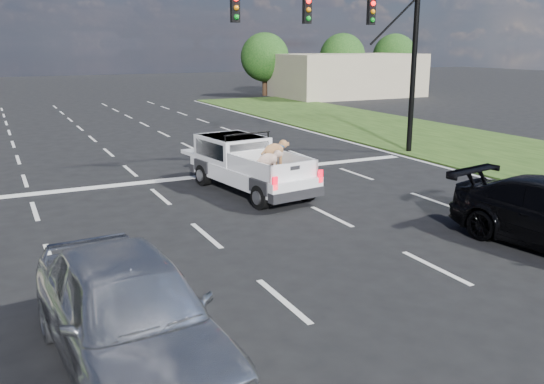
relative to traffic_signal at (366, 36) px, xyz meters
The scene contains 9 objects.
ground 13.58m from the traffic_signal, 124.43° to the right, with size 160.00×160.00×0.00m, color black.
road_markings 9.46m from the traffic_signal, 151.33° to the right, with size 17.75×60.00×0.01m.
traffic_signal is the anchor object (origin of this frame).
building_right 27.93m from the traffic_signal, 57.79° to the left, with size 12.00×7.00×3.60m, color tan.
tree_far_d 28.91m from the traffic_signal, 72.25° to the left, with size 4.20×4.20×5.40m.
tree_far_e 32.26m from the traffic_signal, 58.57° to the left, with size 4.20×4.20×5.40m.
tree_far_f 35.76m from the traffic_signal, 50.34° to the left, with size 4.20×4.20×5.40m.
pickup_truck 8.01m from the traffic_signal, 154.42° to the right, with size 2.40×5.03×1.81m.
silver_sedan 16.95m from the traffic_signal, 135.87° to the right, with size 2.00×4.97×1.69m, color #B8BAC0.
Camera 1 is at (-6.07, -8.36, 4.42)m, focal length 38.00 mm.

